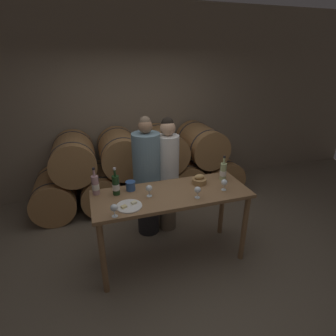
# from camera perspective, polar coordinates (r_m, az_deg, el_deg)

# --- Properties ---
(ground_plane) EXTENTS (10.00, 10.00, 0.00)m
(ground_plane) POSITION_cam_1_polar(r_m,az_deg,el_deg) (3.54, 0.70, -18.81)
(ground_plane) COLOR #726654
(stone_wall_back) EXTENTS (10.00, 0.12, 3.20)m
(stone_wall_back) POSITION_cam_1_polar(r_m,az_deg,el_deg) (4.78, -7.61, 13.77)
(stone_wall_back) COLOR gray
(stone_wall_back) RESTS_ON ground_plane
(barrel_stack) EXTENTS (3.56, 0.93, 1.27)m
(barrel_stack) POSITION_cam_1_polar(r_m,az_deg,el_deg) (4.51, -5.56, -0.08)
(barrel_stack) COLOR #9E7042
(barrel_stack) RESTS_ON ground_plane
(tasting_table) EXTENTS (1.79, 0.68, 0.94)m
(tasting_table) POSITION_cam_1_polar(r_m,az_deg,el_deg) (3.06, 0.78, -7.50)
(tasting_table) COLOR olive
(tasting_table) RESTS_ON ground_plane
(person_left) EXTENTS (0.37, 0.37, 1.69)m
(person_left) POSITION_cam_1_polar(r_m,az_deg,el_deg) (3.55, -4.59, -2.20)
(person_left) COLOR #232326
(person_left) RESTS_ON ground_plane
(person_right) EXTENTS (0.30, 0.30, 1.66)m
(person_right) POSITION_cam_1_polar(r_m,az_deg,el_deg) (3.61, -0.06, -1.48)
(person_right) COLOR #756651
(person_right) RESTS_ON ground_plane
(wine_bottle_red) EXTENTS (0.08, 0.08, 0.32)m
(wine_bottle_red) POSITION_cam_1_polar(r_m,az_deg,el_deg) (2.96, -11.29, -3.70)
(wine_bottle_red) COLOR #193819
(wine_bottle_red) RESTS_ON tasting_table
(wine_bottle_white) EXTENTS (0.08, 0.08, 0.32)m
(wine_bottle_white) POSITION_cam_1_polar(r_m,az_deg,el_deg) (3.32, 11.92, -0.76)
(wine_bottle_white) COLOR #ADBC7F
(wine_bottle_white) RESTS_ON tasting_table
(wine_bottle_rose) EXTENTS (0.08, 0.08, 0.32)m
(wine_bottle_rose) POSITION_cam_1_polar(r_m,az_deg,el_deg) (3.02, -15.53, -3.59)
(wine_bottle_rose) COLOR #BC8E93
(wine_bottle_rose) RESTS_ON tasting_table
(blue_crock) EXTENTS (0.12, 0.12, 0.11)m
(blue_crock) POSITION_cam_1_polar(r_m,az_deg,el_deg) (3.05, -8.16, -3.77)
(blue_crock) COLOR #335693
(blue_crock) RESTS_ON tasting_table
(bread_basket) EXTENTS (0.18, 0.18, 0.12)m
(bread_basket) POSITION_cam_1_polar(r_m,az_deg,el_deg) (3.20, 6.83, -2.60)
(bread_basket) COLOR #A87F4C
(bread_basket) RESTS_ON tasting_table
(cheese_plate) EXTENTS (0.27, 0.27, 0.04)m
(cheese_plate) POSITION_cam_1_polar(r_m,az_deg,el_deg) (2.76, -8.48, -8.18)
(cheese_plate) COLOR white
(cheese_plate) RESTS_ON tasting_table
(wine_glass_far_left) EXTENTS (0.07, 0.07, 0.13)m
(wine_glass_far_left) POSITION_cam_1_polar(r_m,az_deg,el_deg) (2.58, -11.65, -8.54)
(wine_glass_far_left) COLOR white
(wine_glass_far_left) RESTS_ON tasting_table
(wine_glass_left) EXTENTS (0.07, 0.07, 0.13)m
(wine_glass_left) POSITION_cam_1_polar(r_m,az_deg,el_deg) (2.89, -4.16, -4.46)
(wine_glass_left) COLOR white
(wine_glass_left) RESTS_ON tasting_table
(wine_glass_center) EXTENTS (0.07, 0.07, 0.13)m
(wine_glass_center) POSITION_cam_1_polar(r_m,az_deg,el_deg) (2.87, 6.46, -4.80)
(wine_glass_center) COLOR white
(wine_glass_center) RESTS_ON tasting_table
(wine_glass_right) EXTENTS (0.07, 0.07, 0.13)m
(wine_glass_right) POSITION_cam_1_polar(r_m,az_deg,el_deg) (3.08, 12.15, -3.14)
(wine_glass_right) COLOR white
(wine_glass_right) RESTS_ON tasting_table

